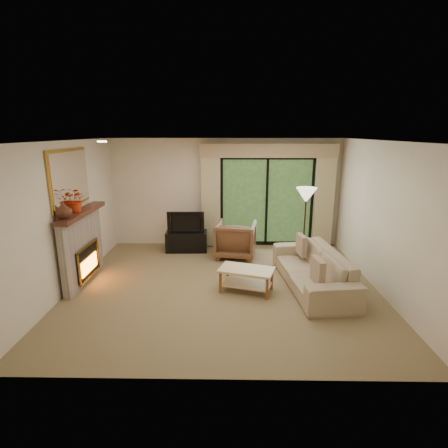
{
  "coord_description": "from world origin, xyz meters",
  "views": [
    {
      "loc": [
        0.11,
        -5.9,
        2.74
      ],
      "look_at": [
        0.0,
        0.3,
        1.1
      ],
      "focal_mm": 28.0,
      "sensor_mm": 36.0,
      "label": 1
    }
  ],
  "objects_px": {
    "armchair": "(236,239)",
    "media_console": "(187,241)",
    "coffee_table": "(246,280)",
    "sofa": "(312,269)"
  },
  "relations": [
    {
      "from": "armchair",
      "to": "media_console",
      "type": "bearing_deg",
      "value": -8.39
    },
    {
      "from": "armchair",
      "to": "coffee_table",
      "type": "distance_m",
      "value": 1.81
    },
    {
      "from": "media_console",
      "to": "sofa",
      "type": "height_order",
      "value": "sofa"
    },
    {
      "from": "media_console",
      "to": "armchair",
      "type": "relative_size",
      "value": 1.08
    },
    {
      "from": "armchair",
      "to": "coffee_table",
      "type": "bearing_deg",
      "value": 103.87
    },
    {
      "from": "armchair",
      "to": "coffee_table",
      "type": "height_order",
      "value": "armchair"
    },
    {
      "from": "coffee_table",
      "to": "media_console",
      "type": "bearing_deg",
      "value": 138.59
    },
    {
      "from": "media_console",
      "to": "sofa",
      "type": "relative_size",
      "value": 0.41
    },
    {
      "from": "sofa",
      "to": "coffee_table",
      "type": "bearing_deg",
      "value": -85.81
    },
    {
      "from": "armchair",
      "to": "coffee_table",
      "type": "relative_size",
      "value": 0.94
    }
  ]
}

